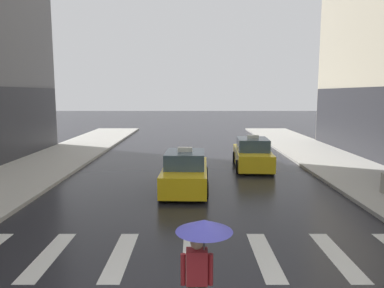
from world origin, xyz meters
The scene contains 4 objects.
crosswalk_markings centered at (0.00, 3.00, 0.00)m, with size 11.30×2.80×0.01m.
taxi_lead centered at (-0.30, 9.37, 0.72)m, with size 2.04×4.59×1.80m.
taxi_second centered at (3.27, 13.87, 0.72)m, with size 2.11×4.62×1.80m.
pedestrian_with_umbrella centered at (0.14, 0.18, 1.52)m, with size 0.96×0.96×1.94m.
Camera 1 is at (-0.02, -5.56, 4.00)m, focal length 33.88 mm.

